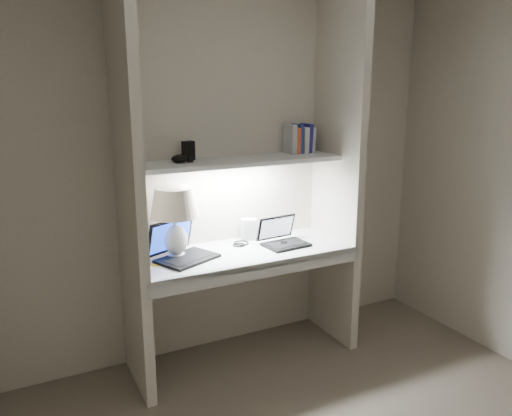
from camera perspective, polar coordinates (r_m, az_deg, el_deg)
back_wall at (r=3.43m, az=-3.39°, el=4.09°), size 3.20×0.01×2.50m
alcove_panel_left at (r=2.96m, az=-14.31°, el=2.11°), size 0.06×0.55×2.50m
alcove_panel_right at (r=3.56m, az=9.29°, el=4.27°), size 0.06×0.55×2.50m
desk at (r=3.31m, az=-1.36°, el=-5.18°), size 1.40×0.55×0.04m
desk_apron at (r=3.11m, az=0.72°, el=-7.09°), size 1.46×0.03×0.10m
shelf at (r=3.26m, az=-2.14°, el=5.36°), size 1.40×0.36×0.03m
strip_light at (r=3.26m, az=-2.14°, el=4.97°), size 0.60×0.04×0.02m
table_lamp at (r=3.14m, az=-9.29°, el=-0.31°), size 0.30×0.30×0.45m
laptop_main at (r=3.18m, az=-8.57°, el=-4.74°), size 0.45×0.43×0.24m
laptop_netbook at (r=3.42m, az=3.05°, el=-3.48°), size 0.31×0.28×0.19m
speaker at (r=3.52m, az=-0.86°, el=-2.43°), size 0.13×0.11×0.15m
mouse at (r=3.41m, az=3.00°, el=-4.02°), size 0.10×0.07×0.03m
cable_coil at (r=3.44m, az=-1.71°, el=-4.02°), size 0.13×0.13×0.01m
sticky_note at (r=3.10m, az=-11.23°, el=-6.40°), size 0.07×0.07×0.00m
book_row at (r=3.57m, az=4.96°, el=7.85°), size 0.19×0.14×0.20m
shelf_box at (r=3.22m, az=-7.74°, el=6.51°), size 0.08×0.07×0.12m
shelf_gadget at (r=3.12m, az=-8.67°, el=5.61°), size 0.14×0.12×0.05m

